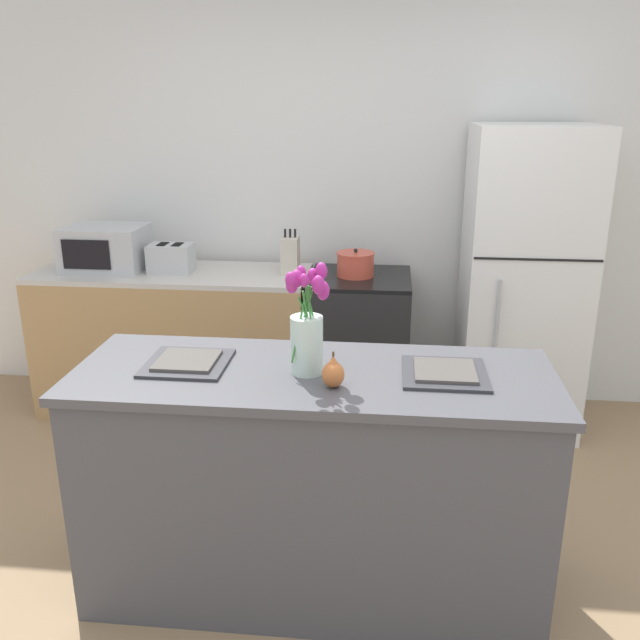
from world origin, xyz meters
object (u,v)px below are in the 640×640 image
(plate_setting_right, at_px, (445,372))
(cooking_pot, at_px, (355,264))
(plate_setting_left, at_px, (187,362))
(flower_vase, at_px, (307,330))
(microwave, at_px, (105,248))
(stove_range, at_px, (359,347))
(toaster, at_px, (171,258))
(refrigerator, at_px, (523,283))
(knife_block, at_px, (290,255))
(pear_figurine, at_px, (333,373))

(plate_setting_right, relative_size, cooking_pot, 1.37)
(plate_setting_left, height_order, cooking_pot, cooking_pot)
(flower_vase, xyz_separation_m, microwave, (-1.44, 1.60, -0.08))
(stove_range, xyz_separation_m, microwave, (-1.56, -0.00, 0.59))
(toaster, bearing_deg, plate_setting_right, -45.58)
(plate_setting_left, bearing_deg, cooking_pot, 70.71)
(refrigerator, xyz_separation_m, cooking_pot, (-0.98, 0.01, 0.08))
(flower_vase, distance_m, knife_block, 1.67)
(refrigerator, bearing_deg, toaster, -179.65)
(stove_range, distance_m, plate_setting_left, 1.76)
(cooking_pot, bearing_deg, stove_range, -10.83)
(toaster, bearing_deg, microwave, 178.39)
(refrigerator, height_order, pear_figurine, refrigerator)
(stove_range, height_order, plate_setting_left, plate_setting_left)
(flower_vase, distance_m, cooking_pot, 1.62)
(stove_range, bearing_deg, knife_block, 175.83)
(plate_setting_left, xyz_separation_m, microwave, (-0.98, 1.58, 0.08))
(refrigerator, height_order, plate_setting_left, refrigerator)
(refrigerator, bearing_deg, plate_setting_right, -109.67)
(flower_vase, bearing_deg, stove_range, 85.72)
(flower_vase, height_order, toaster, flower_vase)
(pear_figurine, xyz_separation_m, knife_block, (-0.41, 1.76, 0.01))
(toaster, xyz_separation_m, microwave, (-0.41, 0.01, 0.05))
(plate_setting_right, xyz_separation_m, toaster, (-1.54, 1.57, 0.03))
(pear_figurine, bearing_deg, refrigerator, 60.84)
(refrigerator, height_order, plate_setting_right, refrigerator)
(plate_setting_left, relative_size, knife_block, 1.15)
(microwave, height_order, knife_block, same)
(knife_block, bearing_deg, plate_setting_left, -95.72)
(toaster, xyz_separation_m, knife_block, (0.73, 0.04, 0.03))
(flower_vase, relative_size, plate_setting_left, 1.31)
(stove_range, relative_size, microwave, 1.88)
(toaster, bearing_deg, flower_vase, -57.11)
(toaster, xyz_separation_m, cooking_pot, (1.12, 0.02, -0.01))
(microwave, relative_size, knife_block, 1.78)
(stove_range, xyz_separation_m, plate_setting_right, (0.39, -1.58, 0.51))
(flower_vase, bearing_deg, microwave, 131.97)
(toaster, relative_size, knife_block, 1.04)
(flower_vase, height_order, plate_setting_left, flower_vase)
(pear_figurine, relative_size, plate_setting_left, 0.43)
(cooking_pot, bearing_deg, flower_vase, -93.19)
(refrigerator, height_order, toaster, refrigerator)
(flower_vase, distance_m, toaster, 1.90)
(pear_figurine, xyz_separation_m, plate_setting_left, (-0.57, 0.15, -0.04))
(microwave, bearing_deg, knife_block, 1.59)
(refrigerator, bearing_deg, plate_setting_left, -134.18)
(refrigerator, xyz_separation_m, flower_vase, (-1.07, -1.61, 0.23))
(plate_setting_right, bearing_deg, flower_vase, -177.02)
(plate_setting_right, bearing_deg, knife_block, 116.68)
(refrigerator, distance_m, pear_figurine, 1.98)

